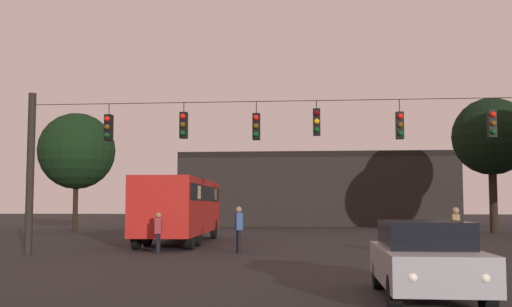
% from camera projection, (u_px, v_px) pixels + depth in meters
% --- Properties ---
extents(ground_plane, '(168.00, 168.00, 0.00)m').
position_uv_depth(ground_plane, '(296.00, 243.00, 29.53)').
color(ground_plane, black).
rests_on(ground_plane, ground).
extents(overhead_signal_span, '(19.36, 0.44, 5.97)m').
position_uv_depth(overhead_signal_span, '(290.00, 153.00, 22.04)').
color(overhead_signal_span, black).
rests_on(overhead_signal_span, ground).
extents(city_bus, '(2.97, 11.09, 3.00)m').
position_uv_depth(city_bus, '(181.00, 204.00, 29.71)').
color(city_bus, '#B21E19').
rests_on(city_bus, ground).
extents(car_near_right, '(1.82, 4.35, 1.52)m').
position_uv_depth(car_near_right, '(425.00, 258.00, 12.24)').
color(car_near_right, '#99999E').
rests_on(car_near_right, ground).
extents(pedestrian_crossing_left, '(0.29, 0.39, 1.75)m').
position_uv_depth(pedestrian_crossing_left, '(456.00, 230.00, 20.92)').
color(pedestrian_crossing_left, black).
rests_on(pedestrian_crossing_left, ground).
extents(pedestrian_crossing_center, '(0.28, 0.39, 1.54)m').
position_uv_depth(pedestrian_crossing_center, '(158.00, 231.00, 23.10)').
color(pedestrian_crossing_center, black).
rests_on(pedestrian_crossing_center, ground).
extents(pedestrian_crossing_right, '(0.35, 0.42, 1.76)m').
position_uv_depth(pedestrian_crossing_right, '(239.00, 227.00, 23.65)').
color(pedestrian_crossing_right, black).
rests_on(pedestrian_crossing_right, ground).
extents(corner_building, '(23.17, 10.79, 6.19)m').
position_uv_depth(corner_building, '(317.00, 190.00, 55.93)').
color(corner_building, black).
rests_on(corner_building, ground).
extents(tree_left_silhouette, '(5.03, 5.03, 7.87)m').
position_uv_depth(tree_left_silhouette, '(77.00, 151.00, 41.07)').
color(tree_left_silhouette, black).
rests_on(tree_left_silhouette, ground).
extents(tree_right_far, '(5.03, 5.03, 8.77)m').
position_uv_depth(tree_right_far, '(491.00, 137.00, 40.43)').
color(tree_right_far, black).
rests_on(tree_right_far, ground).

